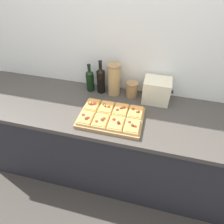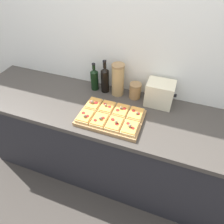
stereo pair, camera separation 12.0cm
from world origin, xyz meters
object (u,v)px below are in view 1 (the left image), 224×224
(wine_bottle, at_px, (101,80))
(toaster_oven, at_px, (157,91))
(grain_jar_short, at_px, (132,89))
(grain_jar_tall, at_px, (114,80))
(cutting_board, at_px, (111,118))
(olive_oil_bottle, at_px, (90,80))

(wine_bottle, distance_m, toaster_oven, 0.49)
(grain_jar_short, distance_m, toaster_oven, 0.22)
(wine_bottle, height_order, grain_jar_tall, wine_bottle)
(cutting_board, distance_m, grain_jar_short, 0.36)
(wine_bottle, xyz_separation_m, toaster_oven, (0.49, -0.02, -0.02))
(grain_jar_short, bearing_deg, toaster_oven, -4.13)
(toaster_oven, bearing_deg, grain_jar_tall, 177.65)
(cutting_board, height_order, wine_bottle, wine_bottle)
(toaster_oven, bearing_deg, cutting_board, -133.95)
(cutting_board, xyz_separation_m, olive_oil_bottle, (-0.28, 0.34, 0.09))
(wine_bottle, bearing_deg, cutting_board, -62.17)
(grain_jar_tall, xyz_separation_m, grain_jar_short, (0.16, 0.00, -0.08))
(wine_bottle, distance_m, grain_jar_short, 0.29)
(toaster_oven, bearing_deg, wine_bottle, 178.23)
(cutting_board, bearing_deg, grain_jar_short, 73.36)
(grain_jar_tall, bearing_deg, cutting_board, -80.13)
(cutting_board, bearing_deg, toaster_oven, 46.05)
(olive_oil_bottle, distance_m, toaster_oven, 0.60)
(grain_jar_short, bearing_deg, wine_bottle, -180.00)
(olive_oil_bottle, distance_m, grain_jar_short, 0.39)
(cutting_board, relative_size, wine_bottle, 1.61)
(cutting_board, relative_size, grain_jar_tall, 1.69)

